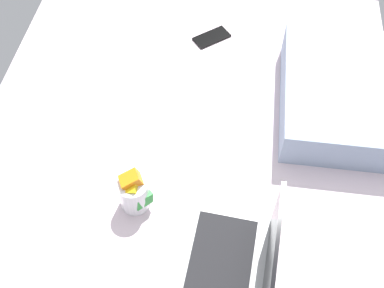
{
  "coord_description": "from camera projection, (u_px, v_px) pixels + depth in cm",
  "views": [
    {
      "loc": [
        80.13,
        13.05,
        142.42
      ],
      "look_at": [
        -2.85,
        2.38,
        24.0
      ],
      "focal_mm": 43.51,
      "sensor_mm": 36.0,
      "label": 1
    }
  ],
  "objects": [
    {
      "name": "snack_cup",
      "position": [
        135.0,
        192.0,
        1.35
      ],
      "size": [
        9.05,
        10.34,
        14.52
      ],
      "color": "silver",
      "rests_on": "bed_mattress"
    },
    {
      "name": "pillow",
      "position": [
        336.0,
        94.0,
        1.56
      ],
      "size": [
        52.0,
        36.0,
        13.0
      ],
      "primitive_type": "cube",
      "color": "#8C9EB7",
      "rests_on": "bed_mattress"
    },
    {
      "name": "bed_mattress",
      "position": [
        184.0,
        176.0,
        1.56
      ],
      "size": [
        180.0,
        140.0,
        18.0
      ],
      "primitive_type": "cube",
      "color": "silver",
      "rests_on": "ground"
    },
    {
      "name": "cell_phone",
      "position": [
        212.0,
        37.0,
        1.81
      ],
      "size": [
        14.08,
        15.17,
        0.8
      ],
      "primitive_type": "cube",
      "rotation": [
        0.0,
        0.0,
        3.82
      ],
      "color": "black",
      "rests_on": "bed_mattress"
    },
    {
      "name": "laptop",
      "position": [
        237.0,
        264.0,
        1.24
      ],
      "size": [
        34.73,
        25.56,
        23.0
      ],
      "rotation": [
        0.0,
        0.0,
        -0.08
      ],
      "color": "#B7BABC",
      "rests_on": "bed_mattress"
    }
  ]
}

